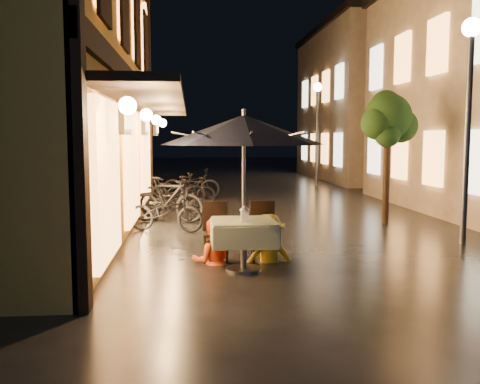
{
  "coord_description": "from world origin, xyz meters",
  "views": [
    {
      "loc": [
        -2.19,
        -7.65,
        2.05
      ],
      "look_at": [
        -1.39,
        0.97,
        1.15
      ],
      "focal_mm": 40.0,
      "sensor_mm": 36.0,
      "label": 1
    }
  ],
  "objects": [
    {
      "name": "bicycle_4",
      "position": [
        -2.7,
        7.72,
        0.5
      ],
      "size": [
        2.0,
        1.03,
        1.0
      ],
      "primitive_type": "imported",
      "rotation": [
        0.0,
        0.0,
        1.77
      ],
      "color": "black",
      "rests_on": "ground"
    },
    {
      "name": "east_building_far",
      "position": [
        7.49,
        18.0,
        3.66
      ],
      "size": [
        7.3,
        10.3,
        7.3
      ],
      "color": "#B9A991",
      "rests_on": "ground"
    },
    {
      "name": "streetlamp_near",
      "position": [
        3.0,
        2.0,
        2.92
      ],
      "size": [
        0.36,
        0.36,
        4.23
      ],
      "color": "#59595E",
      "rests_on": "ground"
    },
    {
      "name": "cafe_table",
      "position": [
        -1.39,
        0.37,
        0.59
      ],
      "size": [
        0.99,
        0.99,
        0.78
      ],
      "color": "#59595E",
      "rests_on": "ground"
    },
    {
      "name": "person_orange",
      "position": [
        -1.85,
        0.93,
        0.69
      ],
      "size": [
        0.71,
        0.57,
        1.39
      ],
      "primitive_type": "imported",
      "rotation": [
        0.0,
        0.0,
        3.21
      ],
      "color": "#EE5726",
      "rests_on": "ground"
    },
    {
      "name": "bicycle_6",
      "position": [
        -2.17,
        10.0,
        0.5
      ],
      "size": [
        1.99,
        0.96,
        1.0
      ],
      "primitive_type": "imported",
      "rotation": [
        0.0,
        0.0,
        1.41
      ],
      "color": "black",
      "rests_on": "ground"
    },
    {
      "name": "table_lantern",
      "position": [
        -1.39,
        0.21,
        0.92
      ],
      "size": [
        0.16,
        0.16,
        0.25
      ],
      "color": "white",
      "rests_on": "cafe_table"
    },
    {
      "name": "ground",
      "position": [
        0.0,
        0.0,
        0.0
      ],
      "size": [
        90.0,
        90.0,
        0.0
      ],
      "primitive_type": "plane",
      "color": "black",
      "rests_on": "ground"
    },
    {
      "name": "bicycle_2",
      "position": [
        -2.52,
        5.42,
        0.43
      ],
      "size": [
        1.68,
        0.72,
        0.86
      ],
      "primitive_type": "imported",
      "rotation": [
        0.0,
        0.0,
        1.48
      ],
      "color": "black",
      "rests_on": "ground"
    },
    {
      "name": "bicycle_0",
      "position": [
        -2.73,
        3.85,
        0.44
      ],
      "size": [
        1.79,
        1.07,
        0.89
      ],
      "primitive_type": "imported",
      "rotation": [
        0.0,
        0.0,
        1.26
      ],
      "color": "black",
      "rests_on": "ground"
    },
    {
      "name": "bicycle_3",
      "position": [
        -2.74,
        5.83,
        0.5
      ],
      "size": [
        1.72,
        1.12,
        1.0
      ],
      "primitive_type": "imported",
      "rotation": [
        0.0,
        0.0,
        1.15
      ],
      "color": "black",
      "rests_on": "ground"
    },
    {
      "name": "streetlamp_far",
      "position": [
        3.0,
        14.0,
        2.92
      ],
      "size": [
        0.36,
        0.36,
        4.23
      ],
      "color": "#59595E",
      "rests_on": "ground"
    },
    {
      "name": "west_building",
      "position": [
        -5.72,
        4.0,
        3.71
      ],
      "size": [
        5.9,
        11.4,
        7.4
      ],
      "color": "gold",
      "rests_on": "ground"
    },
    {
      "name": "person_yellow",
      "position": [
        -0.92,
        0.95,
        0.76
      ],
      "size": [
        1.04,
        0.67,
        1.52
      ],
      "primitive_type": "imported",
      "rotation": [
        0.0,
        0.0,
        3.25
      ],
      "color": "yellow",
      "rests_on": "ground"
    },
    {
      "name": "patio_umbrella",
      "position": [
        -1.39,
        0.37,
        2.15
      ],
      "size": [
        2.48,
        2.48,
        2.46
      ],
      "color": "#59595E",
      "rests_on": "ground"
    },
    {
      "name": "cafe_chair_right",
      "position": [
        -0.99,
        1.1,
        0.54
      ],
      "size": [
        0.42,
        0.42,
        0.97
      ],
      "color": "black",
      "rests_on": "ground"
    },
    {
      "name": "bicycle_5",
      "position": [
        -2.18,
        8.11,
        0.45
      ],
      "size": [
        1.55,
        0.65,
        0.9
      ],
      "primitive_type": "imported",
      "rotation": [
        0.0,
        0.0,
        1.73
      ],
      "color": "black",
      "rests_on": "ground"
    },
    {
      "name": "cafe_chair_left",
      "position": [
        -1.79,
        1.1,
        0.54
      ],
      "size": [
        0.42,
        0.42,
        0.97
      ],
      "color": "black",
      "rests_on": "ground"
    },
    {
      "name": "street_tree",
      "position": [
        2.41,
        4.51,
        2.42
      ],
      "size": [
        1.43,
        1.2,
        3.15
      ],
      "color": "black",
      "rests_on": "ground"
    },
    {
      "name": "bicycle_1",
      "position": [
        -2.75,
        5.14,
        0.55
      ],
      "size": [
        1.89,
        1.03,
        1.09
      ],
      "primitive_type": "imported",
      "rotation": [
        0.0,
        0.0,
        1.27
      ],
      "color": "black",
      "rests_on": "ground"
    }
  ]
}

